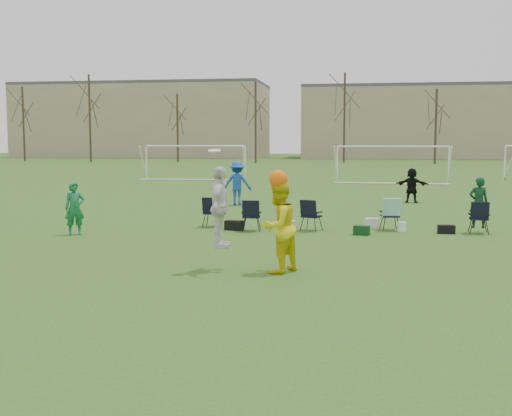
% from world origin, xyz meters
% --- Properties ---
extents(ground, '(260.00, 260.00, 0.00)m').
position_xyz_m(ground, '(0.00, 0.00, 0.00)').
color(ground, '#2D541A').
rests_on(ground, ground).
extents(fielder_green_near, '(0.68, 0.61, 1.56)m').
position_xyz_m(fielder_green_near, '(-6.50, 5.94, 0.78)').
color(fielder_green_near, '#136D3B').
rests_on(fielder_green_near, ground).
extents(fielder_blue, '(1.28, 0.81, 1.89)m').
position_xyz_m(fielder_blue, '(-3.41, 15.41, 0.95)').
color(fielder_blue, '#1645A8').
rests_on(fielder_blue, ground).
extents(fielder_black, '(1.50, 0.70, 1.56)m').
position_xyz_m(fielder_black, '(4.14, 17.73, 0.78)').
color(fielder_black, black).
rests_on(fielder_black, ground).
extents(center_contest, '(2.05, 1.19, 2.59)m').
position_xyz_m(center_contest, '(-0.37, 1.50, 1.13)').
color(center_contest, white).
rests_on(center_contest, ground).
extents(sideline_setup, '(8.86, 1.98, 1.68)m').
position_xyz_m(sideline_setup, '(1.46, 8.09, 0.51)').
color(sideline_setup, '#0E361F').
rests_on(sideline_setup, ground).
extents(goal_left, '(7.39, 0.76, 2.46)m').
position_xyz_m(goal_left, '(-10.00, 34.00, 1.92)').
color(goal_left, white).
rests_on(goal_left, ground).
extents(goal_mid, '(7.40, 0.63, 2.46)m').
position_xyz_m(goal_mid, '(4.00, 32.00, 1.92)').
color(goal_mid, white).
rests_on(goal_mid, ground).
extents(tree_line, '(110.28, 3.28, 11.40)m').
position_xyz_m(tree_line, '(0.24, 69.85, 5.09)').
color(tree_line, '#382B21').
rests_on(tree_line, ground).
extents(building_row, '(126.00, 16.00, 13.00)m').
position_xyz_m(building_row, '(6.73, 96.00, 5.99)').
color(building_row, tan).
rests_on(building_row, ground).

